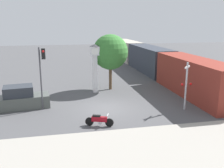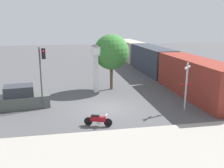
{
  "view_description": "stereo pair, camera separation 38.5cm",
  "coord_description": "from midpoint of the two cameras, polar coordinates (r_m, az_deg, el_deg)",
  "views": [
    {
      "loc": [
        -3.39,
        -18.4,
        6.6
      ],
      "look_at": [
        0.56,
        0.6,
        1.82
      ],
      "focal_mm": 40.0,
      "sensor_mm": 36.0,
      "label": 1
    },
    {
      "loc": [
        -3.01,
        -18.48,
        6.6
      ],
      "look_at": [
        0.56,
        0.6,
        1.82
      ],
      "focal_mm": 40.0,
      "sensor_mm": 36.0,
      "label": 2
    }
  ],
  "objects": [
    {
      "name": "ground_plane",
      "position": [
        19.85,
        -0.73,
        -5.6
      ],
      "size": [
        120.0,
        120.0,
        0.0
      ],
      "primitive_type": "plane",
      "color": "#4C4C4F"
    },
    {
      "name": "sidewalk_strip",
      "position": [
        13.32,
        4.89,
        -15.68
      ],
      "size": [
        36.0,
        6.0,
        0.1
      ],
      "color": "#9E998E",
      "rests_on": "ground_plane"
    },
    {
      "name": "motorcycle",
      "position": [
        16.51,
        -2.54,
        -8.25
      ],
      "size": [
        1.8,
        0.75,
        0.83
      ],
      "rotation": [
        0.0,
        0.0,
        -0.34
      ],
      "color": "black",
      "rests_on": "ground_plane"
    },
    {
      "name": "clock_tower",
      "position": [
        23.89,
        -3.28,
        5.28
      ],
      "size": [
        0.99,
        0.99,
        4.65
      ],
      "color": "white",
      "rests_on": "ground_plane"
    },
    {
      "name": "freight_train",
      "position": [
        34.93,
        9.37,
        5.59
      ],
      "size": [
        2.8,
        35.5,
        3.4
      ],
      "color": "maroon",
      "rests_on": "ground_plane"
    },
    {
      "name": "traffic_light",
      "position": [
        19.62,
        -15.14,
        3.67
      ],
      "size": [
        0.5,
        0.35,
        4.85
      ],
      "color": "#47474C",
      "rests_on": "ground_plane"
    },
    {
      "name": "railroad_crossing_signal",
      "position": [
        19.79,
        17.16,
        -0.14
      ],
      "size": [
        0.9,
        0.82,
        3.72
      ],
      "color": "#B7B7BC",
      "rests_on": "ground_plane"
    },
    {
      "name": "street_tree",
      "position": [
        24.79,
        0.31,
        7.29
      ],
      "size": [
        3.49,
        3.49,
        5.53
      ],
      "color": "brown",
      "rests_on": "ground_plane"
    },
    {
      "name": "parked_car",
      "position": [
        21.09,
        -19.51,
        -3.09
      ],
      "size": [
        4.4,
        2.35,
        1.8
      ],
      "rotation": [
        0.0,
        0.0,
        0.13
      ],
      "color": "#4C514C",
      "rests_on": "ground_plane"
    }
  ]
}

